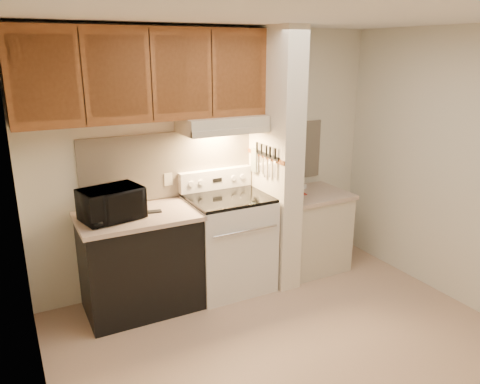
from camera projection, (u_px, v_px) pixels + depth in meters
floor at (293, 347)px, 3.75m from camera, size 3.60×3.60×0.00m
ceiling at (305, 15)px, 3.02m from camera, size 3.60×3.60×0.00m
wall_back at (213, 158)px, 4.65m from camera, size 3.60×2.50×0.02m
wall_left at (28, 245)px, 2.58m from camera, size 0.02×3.00×2.50m
wall_right at (465, 171)px, 4.18m from camera, size 0.02×3.00×2.50m
backsplash at (213, 160)px, 4.65m from camera, size 2.60×0.02×0.63m
range_body at (229, 244)px, 4.59m from camera, size 0.76×0.65×0.92m
oven_window at (244, 252)px, 4.31m from camera, size 0.50×0.01×0.30m
oven_handle at (246, 231)px, 4.21m from camera, size 0.65×0.02×0.02m
cooktop at (228, 198)px, 4.45m from camera, size 0.74×0.64×0.03m
range_backguard at (216, 179)px, 4.66m from camera, size 0.76×0.08×0.20m
range_display at (217, 180)px, 4.63m from camera, size 0.10×0.01×0.04m
range_knob_left_outer at (191, 184)px, 4.50m from camera, size 0.05×0.02×0.05m
range_knob_left_inner at (201, 182)px, 4.54m from camera, size 0.05×0.02×0.05m
range_knob_right_inner at (234, 178)px, 4.70m from camera, size 0.05×0.02×0.05m
range_knob_right_outer at (242, 177)px, 4.75m from camera, size 0.05×0.02×0.05m
dishwasher_front at (141, 264)px, 4.22m from camera, size 1.00×0.63×0.87m
left_countertop at (138, 216)px, 4.09m from camera, size 1.04×0.67×0.04m
spoon_rest at (150, 212)px, 4.12m from camera, size 0.21×0.09×0.01m
teal_jar at (98, 220)px, 3.83m from camera, size 0.09×0.09×0.09m
outlet at (168, 179)px, 4.46m from camera, size 0.08×0.01×0.12m
microwave at (111, 204)px, 3.92m from camera, size 0.56×0.44×0.27m
partition_pillar at (275, 160)px, 4.58m from camera, size 0.22×0.70×2.50m
pillar_trim at (265, 156)px, 4.52m from camera, size 0.01×0.70×0.04m
knife_strip at (267, 155)px, 4.47m from camera, size 0.02×0.42×0.04m
knife_blade_a at (275, 169)px, 4.35m from camera, size 0.01×0.03×0.16m
knife_handle_a at (275, 154)px, 4.30m from camera, size 0.02×0.02×0.10m
knife_blade_b at (270, 168)px, 4.43m from camera, size 0.01×0.04×0.18m
knife_handle_b at (270, 152)px, 4.38m from camera, size 0.02×0.02×0.10m
knife_blade_c at (265, 167)px, 4.51m from camera, size 0.01×0.04×0.20m
knife_handle_c at (266, 150)px, 4.44m from camera, size 0.02×0.02×0.10m
knife_blade_d at (261, 164)px, 4.57m from camera, size 0.01×0.04×0.16m
knife_handle_d at (262, 149)px, 4.52m from camera, size 0.02×0.02×0.10m
knife_blade_e at (257, 163)px, 4.63m from camera, size 0.01×0.04×0.18m
knife_handle_e at (257, 147)px, 4.59m from camera, size 0.02×0.02×0.10m
oven_mitt at (255, 160)px, 4.67m from camera, size 0.03×0.10×0.23m
right_cab_base at (310, 232)px, 5.03m from camera, size 0.70×0.60×0.81m
right_countertop at (311, 194)px, 4.91m from camera, size 0.74×0.64×0.04m
red_folder at (292, 192)px, 4.91m from camera, size 0.22×0.29×0.01m
white_box at (298, 187)px, 5.03m from camera, size 0.19×0.16×0.04m
range_hood at (222, 124)px, 4.36m from camera, size 0.78×0.44×0.15m
hood_lip at (232, 132)px, 4.19m from camera, size 0.78×0.04×0.06m
upper_cabinets at (145, 75)px, 3.96m from camera, size 2.18×0.33×0.77m
cab_door_a at (44, 78)px, 3.46m from camera, size 0.46×0.01×0.63m
cab_gap_a at (82, 77)px, 3.58m from camera, size 0.01×0.01×0.73m
cab_door_b at (118, 76)px, 3.70m from camera, size 0.46×0.01×0.63m
cab_gap_b at (151, 75)px, 3.82m from camera, size 0.01×0.01×0.73m
cab_door_c at (182, 75)px, 3.94m from camera, size 0.46×0.01×0.63m
cab_gap_c at (212, 74)px, 4.06m from camera, size 0.01×0.01×0.73m
cab_door_d at (240, 73)px, 4.18m from camera, size 0.46×0.01×0.63m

